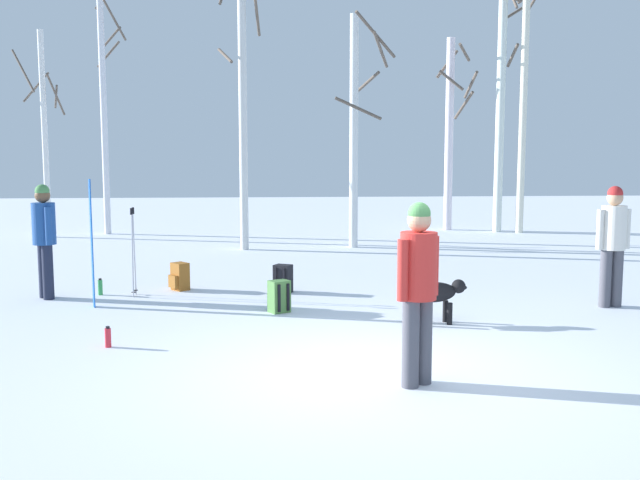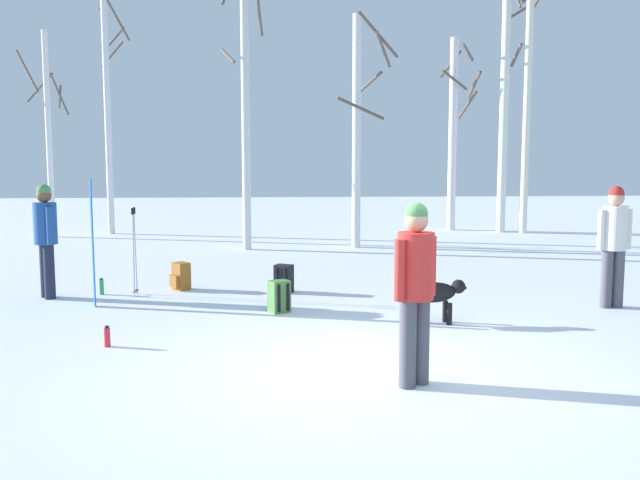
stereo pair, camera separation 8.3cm
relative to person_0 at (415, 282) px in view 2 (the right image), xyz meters
The scene contains 19 objects.
ground_plane 1.12m from the person_0, 125.99° to the left, with size 60.00×60.00×0.00m, color white.
person_0 is the anchor object (origin of this frame).
person_1 6.45m from the person_0, 136.52° to the left, with size 0.34×0.45×1.72m.
person_2 4.73m from the person_0, 42.71° to the left, with size 0.52×0.34×1.72m.
dog 2.58m from the person_0, 72.22° to the left, with size 0.90×0.28×0.57m.
ski_pair_planted_0 5.38m from the person_0, 135.44° to the left, with size 0.07×0.16×1.81m.
ski_poles_0 5.68m from the person_0, 126.84° to the left, with size 0.07×0.24×1.35m.
backpack_0 4.83m from the person_0, 103.63° to the left, with size 0.32×0.34×0.44m.
backpack_1 3.54m from the person_0, 110.73° to the left, with size 0.33×0.34×0.44m.
backpack_2 5.73m from the person_0, 119.15° to the left, with size 0.35×0.34×0.44m.
water_bottle_0 6.16m from the person_0, 130.28° to the left, with size 0.07×0.07×0.26m.
water_bottle_1 3.64m from the person_0, 153.61° to the left, with size 0.07×0.07×0.24m.
birch_tree_0 14.72m from the person_0, 119.02° to the left, with size 1.23×1.28×5.34m.
birch_tree_1 14.86m from the person_0, 112.94° to the left, with size 0.90×1.17×7.37m.
birch_tree_2 10.24m from the person_0, 100.80° to the left, with size 0.97×1.03×6.05m.
birch_tree_3 10.23m from the person_0, 86.03° to the left, with size 1.45×1.52×5.32m.
birch_tree_4 14.46m from the person_0, 74.21° to the left, with size 1.06×1.22×5.43m.
birch_tree_5 14.39m from the person_0, 68.64° to the left, with size 1.45×1.41×7.81m.
birch_tree_6 14.42m from the person_0, 66.26° to the left, with size 1.45×1.32×7.82m.
Camera 2 is at (-1.01, -6.80, 2.13)m, focal length 39.95 mm.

